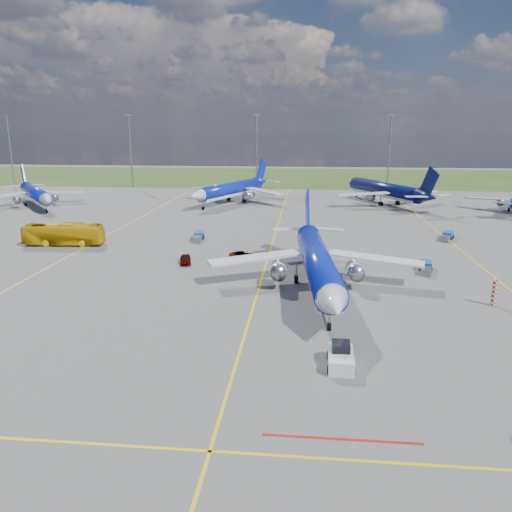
# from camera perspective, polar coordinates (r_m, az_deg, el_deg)

# --- Properties ---
(ground) EXTENTS (400.00, 400.00, 0.00)m
(ground) POSITION_cam_1_polar(r_m,az_deg,el_deg) (49.72, -0.93, -7.82)
(ground) COLOR #51514F
(ground) RESTS_ON ground
(grass_strip) EXTENTS (400.00, 80.00, 0.01)m
(grass_strip) POSITION_cam_1_polar(r_m,az_deg,el_deg) (196.64, 4.17, 9.01)
(grass_strip) COLOR #2D4719
(grass_strip) RESTS_ON ground
(taxiway_lines) EXTENTS (60.25, 160.00, 0.02)m
(taxiway_lines) POSITION_cam_1_polar(r_m,az_deg,el_deg) (75.94, 1.61, 0.14)
(taxiway_lines) COLOR yellow
(taxiway_lines) RESTS_ON ground
(floodlight_masts) EXTENTS (202.20, 0.50, 22.70)m
(floodlight_masts) POSITION_cam_1_polar(r_m,az_deg,el_deg) (155.86, 7.58, 12.11)
(floodlight_masts) COLOR slate
(floodlight_masts) RESTS_ON ground
(warning_post) EXTENTS (0.50, 0.50, 3.00)m
(warning_post) POSITION_cam_1_polar(r_m,az_deg,el_deg) (60.07, 25.57, -3.78)
(warning_post) COLOR red
(warning_post) RESTS_ON ground
(bg_jet_nw) EXTENTS (42.49, 43.68, 9.10)m
(bg_jet_nw) POSITION_cam_1_polar(r_m,az_deg,el_deg) (133.68, -23.76, 5.20)
(bg_jet_nw) COLOR #0B1C9E
(bg_jet_nw) RESTS_ON ground
(bg_jet_nnw) EXTENTS (41.50, 46.31, 9.96)m
(bg_jet_nnw) POSITION_cam_1_polar(r_m,az_deg,el_deg) (128.56, -2.84, 6.09)
(bg_jet_nnw) COLOR #0B1C9E
(bg_jet_nnw) RESTS_ON ground
(bg_jet_n) EXTENTS (43.98, 48.50, 10.34)m
(bg_jet_n) POSITION_cam_1_polar(r_m,az_deg,el_deg) (130.76, 14.33, 5.80)
(bg_jet_n) COLOR #070D41
(bg_jet_n) RESTS_ON ground
(main_airliner) EXTENTS (31.37, 39.54, 9.80)m
(main_airliner) POSITION_cam_1_polar(r_m,az_deg,el_deg) (60.48, 6.94, -3.78)
(main_airliner) COLOR #0B1C9E
(main_airliner) RESTS_ON ground
(pushback_tug) EXTENTS (2.13, 5.49, 1.85)m
(pushback_tug) POSITION_cam_1_polar(r_m,az_deg,el_deg) (41.92, 9.65, -11.36)
(pushback_tug) COLOR silver
(pushback_tug) RESTS_ON ground
(apron_bus) EXTENTS (13.19, 4.12, 3.61)m
(apron_bus) POSITION_cam_1_polar(r_m,az_deg,el_deg) (87.80, -21.14, 2.33)
(apron_bus) COLOR gold
(apron_bus) RESTS_ON ground
(service_car_a) EXTENTS (2.32, 3.97, 1.27)m
(service_car_a) POSITION_cam_1_polar(r_m,az_deg,el_deg) (71.70, -8.07, -0.36)
(service_car_a) COLOR #999999
(service_car_a) RESTS_ON ground
(service_car_b) EXTENTS (4.29, 2.20, 1.16)m
(service_car_b) POSITION_cam_1_polar(r_m,az_deg,el_deg) (73.27, -1.48, 0.06)
(service_car_b) COLOR #999999
(service_car_b) RESTS_ON ground
(service_car_c) EXTENTS (2.39, 4.66, 1.29)m
(service_car_c) POSITION_cam_1_polar(r_m,az_deg,el_deg) (90.90, 6.00, 2.89)
(service_car_c) COLOR #999999
(service_car_c) RESTS_ON ground
(baggage_tug_w) EXTENTS (2.31, 5.24, 1.14)m
(baggage_tug_w) POSITION_cam_1_polar(r_m,az_deg,el_deg) (71.03, 18.84, -1.24)
(baggage_tug_w) COLOR #17528B
(baggage_tug_w) RESTS_ON ground
(baggage_tug_c) EXTENTS (2.11, 5.51, 1.21)m
(baggage_tug_c) POSITION_cam_1_polar(r_m,az_deg,el_deg) (86.60, -6.63, 2.23)
(baggage_tug_c) COLOR #193F98
(baggage_tug_c) RESTS_ON ground
(baggage_tug_e) EXTENTS (3.44, 5.31, 1.17)m
(baggage_tug_e) POSITION_cam_1_polar(r_m,az_deg,el_deg) (92.45, 21.01, 2.12)
(baggage_tug_e) COLOR #185092
(baggage_tug_e) RESTS_ON ground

